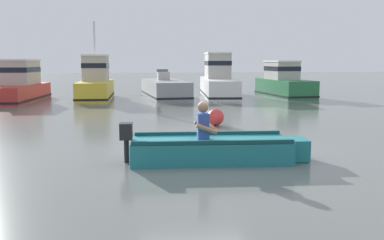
% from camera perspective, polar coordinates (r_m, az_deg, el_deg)
% --- Properties ---
extents(ground_plane, '(120.00, 120.00, 0.00)m').
position_cam_1_polar(ground_plane, '(9.39, 0.89, -4.31)').
color(ground_plane, slate).
extents(rowboat_with_person, '(3.72, 1.38, 1.19)m').
position_cam_1_polar(rowboat_with_person, '(8.57, 2.91, -3.79)').
color(rowboat_with_person, '#1E727A').
rests_on(rowboat_with_person, ground).
extents(moored_boat_red, '(2.50, 5.33, 2.04)m').
position_cam_1_polar(moored_boat_red, '(22.85, -22.05, 4.22)').
color(moored_boat_red, '#B72D28').
rests_on(moored_boat_red, ground).
extents(moored_boat_yellow, '(1.80, 4.67, 3.93)m').
position_cam_1_polar(moored_boat_yellow, '(22.79, -12.59, 4.83)').
color(moored_boat_yellow, gold).
rests_on(moored_boat_yellow, ground).
extents(moored_boat_grey, '(2.30, 5.80, 1.49)m').
position_cam_1_polar(moored_boat_grey, '(23.42, -3.62, 4.10)').
color(moored_boat_grey, gray).
rests_on(moored_boat_grey, ground).
extents(moored_boat_white, '(2.36, 6.60, 2.41)m').
position_cam_1_polar(moored_boat_white, '(24.01, 3.45, 5.27)').
color(moored_boat_white, white).
rests_on(moored_boat_white, ground).
extents(moored_boat_green, '(2.05, 4.58, 1.97)m').
position_cam_1_polar(moored_boat_green, '(24.15, 12.02, 4.77)').
color(moored_boat_green, '#287042').
rests_on(moored_boat_green, ground).
extents(mooring_buoy, '(0.52, 0.52, 0.52)m').
position_cam_1_polar(mooring_buoy, '(13.20, 3.14, 0.37)').
color(mooring_buoy, red).
rests_on(mooring_buoy, ground).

